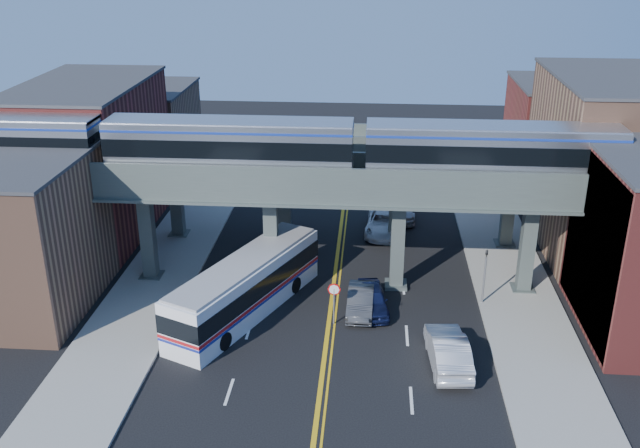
{
  "coord_description": "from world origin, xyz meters",
  "views": [
    {
      "loc": [
        2.24,
        -33.01,
        21.26
      ],
      "look_at": [
        -0.77,
        6.4,
        4.85
      ],
      "focal_mm": 40.0,
      "sensor_mm": 36.0,
      "label": 1
    }
  ],
  "objects_px": {
    "car_lane_d": "(397,205)",
    "car_parked_curb": "(448,350)",
    "stop_sign": "(334,297)",
    "car_lane_a": "(372,299)",
    "transit_train": "(230,144)",
    "car_lane_b": "(360,301)",
    "transit_bus": "(246,287)",
    "car_lane_c": "(384,223)",
    "traffic_signal": "(485,271)"
  },
  "relations": [
    {
      "from": "car_lane_d",
      "to": "car_parked_curb",
      "type": "distance_m",
      "value": 21.15
    },
    {
      "from": "stop_sign",
      "to": "car_lane_a",
      "type": "bearing_deg",
      "value": 39.0
    },
    {
      "from": "transit_train",
      "to": "car_lane_b",
      "type": "distance_m",
      "value": 12.27
    },
    {
      "from": "car_lane_b",
      "to": "transit_bus",
      "type": "bearing_deg",
      "value": -173.81
    },
    {
      "from": "car_lane_c",
      "to": "car_lane_d",
      "type": "distance_m",
      "value": 3.71
    },
    {
      "from": "car_lane_c",
      "to": "car_parked_curb",
      "type": "height_order",
      "value": "car_parked_curb"
    },
    {
      "from": "car_lane_a",
      "to": "car_parked_curb",
      "type": "relative_size",
      "value": 0.84
    },
    {
      "from": "transit_bus",
      "to": "car_lane_c",
      "type": "bearing_deg",
      "value": -8.57
    },
    {
      "from": "stop_sign",
      "to": "transit_bus",
      "type": "xyz_separation_m",
      "value": [
        -5.29,
        0.99,
        -0.09
      ]
    },
    {
      "from": "car_parked_curb",
      "to": "transit_train",
      "type": "bearing_deg",
      "value": -38.51
    },
    {
      "from": "stop_sign",
      "to": "transit_bus",
      "type": "height_order",
      "value": "transit_bus"
    },
    {
      "from": "transit_bus",
      "to": "car_parked_curb",
      "type": "xyz_separation_m",
      "value": [
        11.49,
        -4.72,
        -0.79
      ]
    },
    {
      "from": "car_lane_a",
      "to": "car_parked_curb",
      "type": "distance_m",
      "value": 6.81
    },
    {
      "from": "stop_sign",
      "to": "car_lane_d",
      "type": "distance_m",
      "value": 17.8
    },
    {
      "from": "stop_sign",
      "to": "traffic_signal",
      "type": "distance_m",
      "value": 9.41
    },
    {
      "from": "transit_bus",
      "to": "car_parked_curb",
      "type": "distance_m",
      "value": 12.45
    },
    {
      "from": "car_lane_d",
      "to": "car_parked_curb",
      "type": "bearing_deg",
      "value": -87.45
    },
    {
      "from": "transit_train",
      "to": "transit_bus",
      "type": "distance_m",
      "value": 8.66
    },
    {
      "from": "transit_bus",
      "to": "car_lane_d",
      "type": "height_order",
      "value": "transit_bus"
    },
    {
      "from": "stop_sign",
      "to": "car_lane_b",
      "type": "height_order",
      "value": "stop_sign"
    },
    {
      "from": "stop_sign",
      "to": "car_lane_d",
      "type": "bearing_deg",
      "value": 76.85
    },
    {
      "from": "transit_bus",
      "to": "car_parked_curb",
      "type": "height_order",
      "value": "transit_bus"
    },
    {
      "from": "stop_sign",
      "to": "car_lane_a",
      "type": "xyz_separation_m",
      "value": [
        2.16,
        1.75,
        -1.0
      ]
    },
    {
      "from": "traffic_signal",
      "to": "car_lane_c",
      "type": "height_order",
      "value": "traffic_signal"
    },
    {
      "from": "car_lane_b",
      "to": "car_parked_curb",
      "type": "bearing_deg",
      "value": -46.98
    },
    {
      "from": "car_parked_curb",
      "to": "stop_sign",
      "type": "bearing_deg",
      "value": -35.33
    },
    {
      "from": "transit_bus",
      "to": "car_lane_d",
      "type": "relative_size",
      "value": 2.09
    },
    {
      "from": "car_lane_b",
      "to": "car_lane_c",
      "type": "distance_m",
      "value": 12.28
    },
    {
      "from": "car_lane_b",
      "to": "car_lane_c",
      "type": "bearing_deg",
      "value": 84.35
    },
    {
      "from": "stop_sign",
      "to": "car_parked_curb",
      "type": "distance_m",
      "value": 7.29
    },
    {
      "from": "car_lane_c",
      "to": "car_lane_d",
      "type": "relative_size",
      "value": 0.95
    },
    {
      "from": "transit_bus",
      "to": "car_lane_c",
      "type": "relative_size",
      "value": 2.19
    },
    {
      "from": "car_lane_c",
      "to": "transit_train",
      "type": "bearing_deg",
      "value": -133.87
    },
    {
      "from": "car_lane_c",
      "to": "car_parked_curb",
      "type": "relative_size",
      "value": 1.08
    },
    {
      "from": "car_lane_c",
      "to": "car_lane_d",
      "type": "xyz_separation_m",
      "value": [
        1.04,
        3.56,
        0.08
      ]
    },
    {
      "from": "traffic_signal",
      "to": "car_lane_a",
      "type": "distance_m",
      "value": 7.03
    },
    {
      "from": "transit_train",
      "to": "car_lane_c",
      "type": "bearing_deg",
      "value": 42.19
    },
    {
      "from": "transit_bus",
      "to": "car_lane_b",
      "type": "xyz_separation_m",
      "value": [
        6.79,
        0.57,
        -0.95
      ]
    },
    {
      "from": "traffic_signal",
      "to": "car_parked_curb",
      "type": "height_order",
      "value": "traffic_signal"
    },
    {
      "from": "car_lane_a",
      "to": "car_parked_curb",
      "type": "bearing_deg",
      "value": -60.51
    },
    {
      "from": "car_lane_c",
      "to": "car_parked_curb",
      "type": "bearing_deg",
      "value": -75.7
    },
    {
      "from": "traffic_signal",
      "to": "car_lane_c",
      "type": "relative_size",
      "value": 0.71
    },
    {
      "from": "transit_train",
      "to": "stop_sign",
      "type": "relative_size",
      "value": 17.55
    },
    {
      "from": "transit_bus",
      "to": "car_lane_a",
      "type": "bearing_deg",
      "value": -59.72
    },
    {
      "from": "traffic_signal",
      "to": "car_lane_a",
      "type": "xyz_separation_m",
      "value": [
        -6.74,
        -1.25,
        -1.54
      ]
    },
    {
      "from": "stop_sign",
      "to": "car_lane_c",
      "type": "xyz_separation_m",
      "value": [
        3.01,
        13.75,
        -0.96
      ]
    },
    {
      "from": "car_lane_a",
      "to": "car_lane_c",
      "type": "height_order",
      "value": "car_lane_c"
    },
    {
      "from": "car_lane_c",
      "to": "car_parked_curb",
      "type": "distance_m",
      "value": 17.76
    },
    {
      "from": "car_lane_c",
      "to": "car_parked_curb",
      "type": "xyz_separation_m",
      "value": [
        3.19,
        -17.48,
        0.08
      ]
    },
    {
      "from": "transit_bus",
      "to": "car_lane_b",
      "type": "height_order",
      "value": "transit_bus"
    }
  ]
}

